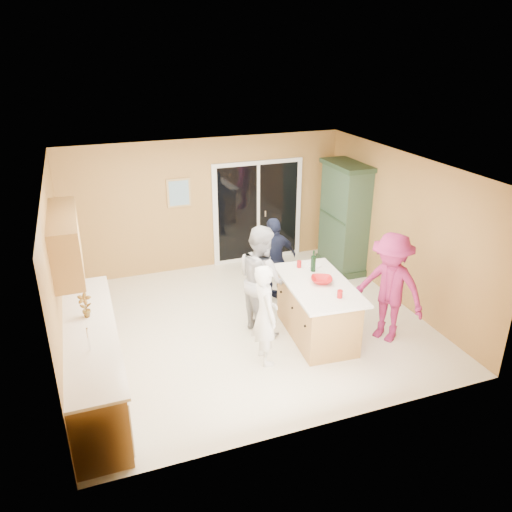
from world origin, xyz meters
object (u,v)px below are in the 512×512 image
object	(u,v)px
woman_magenta	(390,288)
woman_navy	(274,260)
kitchen_island	(317,311)
green_hutch	(344,219)
woman_white	(265,315)
woman_grey	(261,279)

from	to	relation	value
woman_magenta	woman_navy	bearing A→B (deg)	-176.28
kitchen_island	woman_navy	bearing A→B (deg)	102.41
green_hutch	woman_navy	xyz separation A→B (m)	(-1.80, -0.80, -0.29)
green_hutch	woman_navy	distance (m)	1.99
kitchen_island	green_hutch	size ratio (longest dim) A/B	0.83
kitchen_island	woman_navy	size ratio (longest dim) A/B	1.17
kitchen_island	woman_white	xyz separation A→B (m)	(-0.99, -0.35, 0.32)
woman_magenta	woman_grey	bearing A→B (deg)	-148.46
woman_navy	woman_magenta	bearing A→B (deg)	110.18
green_hutch	woman_navy	size ratio (longest dim) A/B	1.41
kitchen_island	woman_magenta	xyz separation A→B (m)	(0.98, -0.42, 0.44)
green_hutch	woman_magenta	size ratio (longest dim) A/B	1.25
green_hutch	woman_magenta	xyz separation A→B (m)	(-0.64, -2.55, -0.19)
green_hutch	woman_magenta	distance (m)	2.64
woman_grey	woman_white	bearing A→B (deg)	153.18
woman_grey	woman_navy	size ratio (longest dim) A/B	1.13
woman_white	green_hutch	bearing A→B (deg)	-45.72
woman_navy	green_hutch	bearing A→B (deg)	-169.38
kitchen_island	woman_magenta	distance (m)	1.15
woman_grey	woman_magenta	bearing A→B (deg)	-128.49
woman_grey	woman_magenta	xyz separation A→B (m)	(1.70, -0.93, -0.01)
kitchen_island	woman_white	distance (m)	1.10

